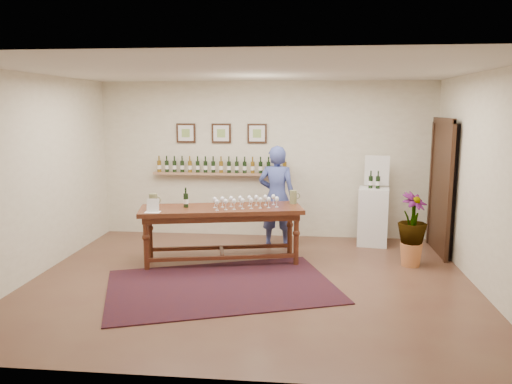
# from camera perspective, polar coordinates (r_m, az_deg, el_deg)

# --- Properties ---
(ground) EXTENTS (6.00, 6.00, 0.00)m
(ground) POSITION_cam_1_polar(r_m,az_deg,el_deg) (6.91, -0.68, -10.15)
(ground) COLOR #533024
(ground) RESTS_ON ground
(room_shell) EXTENTS (6.00, 6.00, 6.00)m
(room_shell) POSITION_cam_1_polar(r_m,az_deg,el_deg) (8.51, 15.03, 1.08)
(room_shell) COLOR beige
(room_shell) RESTS_ON ground
(rug) EXTENTS (3.41, 2.81, 0.02)m
(rug) POSITION_cam_1_polar(r_m,az_deg,el_deg) (6.72, -3.99, -10.67)
(rug) COLOR #4F180E
(rug) RESTS_ON ground
(tasting_table) EXTENTS (2.53, 1.26, 0.86)m
(tasting_table) POSITION_cam_1_polar(r_m,az_deg,el_deg) (7.54, -3.98, -2.71)
(tasting_table) COLOR #451811
(tasting_table) RESTS_ON ground
(table_glasses) EXTENTS (1.24, 0.69, 0.17)m
(table_glasses) POSITION_cam_1_polar(r_m,az_deg,el_deg) (7.47, -1.17, -1.13)
(table_glasses) COLOR silver
(table_glasses) RESTS_ON tasting_table
(table_bottles) EXTENTS (0.28, 0.18, 0.28)m
(table_bottles) POSITION_cam_1_polar(r_m,az_deg,el_deg) (7.58, -7.99, -0.65)
(table_bottles) COLOR black
(table_bottles) RESTS_ON tasting_table
(pitcher_left) EXTENTS (0.18, 0.18, 0.23)m
(pitcher_left) POSITION_cam_1_polar(r_m,az_deg,el_deg) (7.53, -11.65, -1.04)
(pitcher_left) COLOR olive
(pitcher_left) RESTS_ON tasting_table
(pitcher_right) EXTENTS (0.14, 0.14, 0.21)m
(pitcher_right) POSITION_cam_1_polar(r_m,az_deg,el_deg) (7.79, 4.28, -0.57)
(pitcher_right) COLOR olive
(pitcher_right) RESTS_ON tasting_table
(menu_card) EXTENTS (0.22, 0.16, 0.19)m
(menu_card) POSITION_cam_1_polar(r_m,az_deg,el_deg) (7.30, -11.71, -1.50)
(menu_card) COLOR silver
(menu_card) RESTS_ON tasting_table
(display_pedestal) EXTENTS (0.56, 0.56, 0.99)m
(display_pedestal) POSITION_cam_1_polar(r_m,az_deg,el_deg) (8.80, 13.23, -2.73)
(display_pedestal) COLOR silver
(display_pedestal) RESTS_ON ground
(pedestal_bottles) EXTENTS (0.34, 0.14, 0.33)m
(pedestal_bottles) POSITION_cam_1_polar(r_m,az_deg,el_deg) (8.65, 13.38, 1.48)
(pedestal_bottles) COLOR black
(pedestal_bottles) RESTS_ON display_pedestal
(info_sign) EXTENTS (0.41, 0.08, 0.57)m
(info_sign) POSITION_cam_1_polar(r_m,az_deg,el_deg) (8.80, 13.66, 2.40)
(info_sign) COLOR silver
(info_sign) RESTS_ON display_pedestal
(potted_plant) EXTENTS (0.71, 0.71, 0.95)m
(potted_plant) POSITION_cam_1_polar(r_m,az_deg,el_deg) (7.75, 17.42, -4.11)
(potted_plant) COLOR #B86D3D
(potted_plant) RESTS_ON ground
(person) EXTENTS (0.67, 0.49, 1.72)m
(person) POSITION_cam_1_polar(r_m,az_deg,el_deg) (8.38, 2.39, -0.53)
(person) COLOR #384485
(person) RESTS_ON ground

